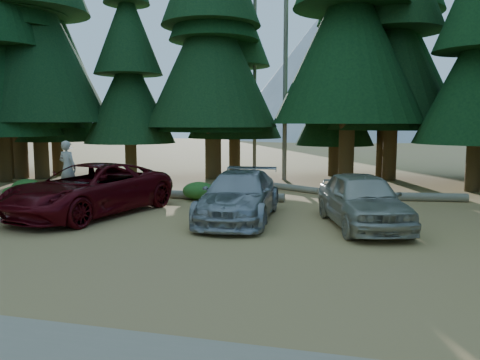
{
  "coord_description": "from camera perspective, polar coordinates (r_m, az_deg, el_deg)",
  "views": [
    {
      "loc": [
        4.65,
        -10.79,
        3.08
      ],
      "look_at": [
        0.98,
        3.81,
        1.25
      ],
      "focal_mm": 35.0,
      "sensor_mm": 36.0,
      "label": 1
    }
  ],
  "objects": [
    {
      "name": "snag_front",
      "position": [
        25.75,
        5.56,
        13.41
      ],
      "size": [
        0.24,
        0.24,
        12.0
      ],
      "primitive_type": "cylinder",
      "color": "#6A6154",
      "rests_on": "ground"
    },
    {
      "name": "shrub_edge_west",
      "position": [
        21.54,
        -25.85,
        -1.33
      ],
      "size": [
        0.89,
        0.89,
        0.49
      ],
      "primitive_type": "ellipsoid",
      "color": "#1C5E1C",
      "rests_on": "ground"
    },
    {
      "name": "frisbee_player",
      "position": [
        18.29,
        -20.28,
        1.45
      ],
      "size": [
        0.78,
        0.57,
        1.97
      ],
      "rotation": [
        0.0,
        0.0,
        2.99
      ],
      "color": "beige",
      "rests_on": "ground"
    },
    {
      "name": "shrub_left",
      "position": [
        22.8,
        -12.82,
        -0.39
      ],
      "size": [
        0.89,
        0.89,
        0.49
      ],
      "primitive_type": "ellipsoid",
      "color": "#1C5E1C",
      "rests_on": "ground"
    },
    {
      "name": "shrub_center_right",
      "position": [
        21.41,
        -2.54,
        -0.75
      ],
      "size": [
        0.8,
        0.8,
        0.44
      ],
      "primitive_type": "ellipsoid",
      "color": "#1C5E1C",
      "rests_on": "ground"
    },
    {
      "name": "shrub_center_left",
      "position": [
        19.05,
        -5.05,
        -1.31
      ],
      "size": [
        1.31,
        1.31,
        0.72
      ],
      "primitive_type": "ellipsoid",
      "color": "#1C5E1C",
      "rests_on": "ground"
    },
    {
      "name": "mountain_peak",
      "position": [
        99.76,
        10.1,
        12.36
      ],
      "size": [
        48.0,
        50.0,
        28.0
      ],
      "color": "#999CA1",
      "rests_on": "ground"
    },
    {
      "name": "shrub_far_left",
      "position": [
        22.35,
        -24.57,
        -0.75
      ],
      "size": [
        1.22,
        1.22,
        0.67
      ],
      "primitive_type": "ellipsoid",
      "color": "#1C5E1C",
      "rests_on": "ground"
    },
    {
      "name": "log_mid",
      "position": [
        21.71,
        5.9,
        -0.88
      ],
      "size": [
        3.13,
        2.09,
        0.29
      ],
      "primitive_type": "cylinder",
      "rotation": [
        0.0,
        1.57,
        -0.55
      ],
      "color": "#6A6154",
      "rests_on": "ground"
    },
    {
      "name": "snag_back",
      "position": [
        27.49,
        1.81,
        10.93
      ],
      "size": [
        0.2,
        0.2,
        10.0
      ],
      "primitive_type": "cylinder",
      "color": "#6A6154",
      "rests_on": "ground"
    },
    {
      "name": "forest_belt_north",
      "position": [
        26.39,
        3.85,
        0.21
      ],
      "size": [
        36.0,
        7.0,
        22.0
      ],
      "primitive_type": null,
      "color": "black",
      "rests_on": "ground"
    },
    {
      "name": "ground",
      "position": [
        12.15,
        -8.99,
        -7.84
      ],
      "size": [
        160.0,
        160.0,
        0.0
      ],
      "primitive_type": "plane",
      "color": "#B1904B",
      "rests_on": "ground"
    },
    {
      "name": "shrub_right",
      "position": [
        18.31,
        14.9,
        -2.14
      ],
      "size": [
        0.97,
        0.97,
        0.53
      ],
      "primitive_type": "ellipsoid",
      "color": "#1C5E1C",
      "rests_on": "ground"
    },
    {
      "name": "log_left",
      "position": [
        18.84,
        -1.74,
        -1.96
      ],
      "size": [
        4.76,
        0.52,
        0.34
      ],
      "primitive_type": "cylinder",
      "rotation": [
        0.0,
        1.57,
        0.04
      ],
      "color": "#6A6154",
      "rests_on": "ground"
    },
    {
      "name": "silver_minivan_right",
      "position": [
        14.42,
        14.66,
        -2.31
      ],
      "size": [
        3.23,
        5.17,
        1.64
      ],
      "primitive_type": "imported",
      "rotation": [
        0.0,
        0.0,
        0.29
      ],
      "color": "#B1AE9D",
      "rests_on": "ground"
    },
    {
      "name": "log_right",
      "position": [
        19.75,
        18.7,
        -1.91
      ],
      "size": [
        5.31,
        0.93,
        0.34
      ],
      "primitive_type": "cylinder",
      "rotation": [
        0.0,
        1.57,
        0.11
      ],
      "color": "#6A6154",
      "rests_on": "ground"
    },
    {
      "name": "shrub_far_right",
      "position": [
        18.52,
        16.03,
        -1.98
      ],
      "size": [
        1.08,
        1.08,
        0.6
      ],
      "primitive_type": "ellipsoid",
      "color": "#1C5E1C",
      "rests_on": "ground"
    },
    {
      "name": "silver_minivan_center",
      "position": [
        14.98,
        -0.06,
        -1.94
      ],
      "size": [
        2.47,
        5.43,
        1.54
      ],
      "primitive_type": "imported",
      "rotation": [
        0.0,
        0.0,
        0.06
      ],
      "color": "#9FA2A6",
      "rests_on": "ground"
    },
    {
      "name": "red_pickup",
      "position": [
        16.54,
        -17.85,
        -1.1
      ],
      "size": [
        4.16,
        6.7,
        1.73
      ],
      "primitive_type": "imported",
      "rotation": [
        0.0,
        0.0,
        -0.22
      ],
      "color": "#51060D",
      "rests_on": "ground"
    }
  ]
}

